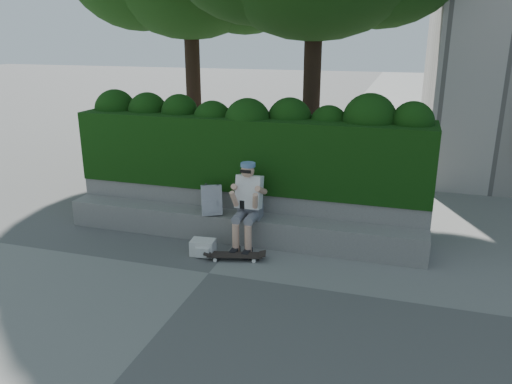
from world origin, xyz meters
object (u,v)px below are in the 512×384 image
(backpack_plaid, at_px, (212,200))
(backpack_ground, at_px, (203,247))
(skateboard, at_px, (235,255))
(person, at_px, (248,202))

(backpack_plaid, relative_size, backpack_ground, 1.32)
(skateboard, bearing_deg, backpack_ground, 161.63)
(backpack_ground, bearing_deg, skateboard, -10.52)
(person, height_order, backpack_ground, person)
(backpack_plaid, bearing_deg, backpack_ground, -108.55)
(skateboard, relative_size, backpack_ground, 2.35)
(person, bearing_deg, skateboard, -93.90)
(skateboard, distance_m, backpack_ground, 0.54)
(skateboard, distance_m, backpack_plaid, 1.07)
(person, distance_m, backpack_plaid, 0.65)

